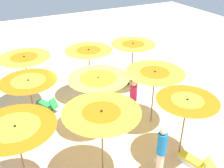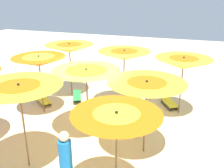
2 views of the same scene
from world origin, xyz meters
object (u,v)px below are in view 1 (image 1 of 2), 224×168
beach_umbrella_3 (29,85)px  lounger_1 (118,79)px  beach_umbrella_6 (25,61)px  lounger_0 (194,161)px  beach_umbrella_8 (133,48)px  beach_umbrella_5 (155,76)px  beach_umbrella_4 (98,83)px  beach_umbrella_0 (16,132)px  beachgoer_1 (133,98)px  beach_umbrella_2 (187,105)px  beach_ball (158,161)px  beachgoer_0 (161,150)px  lounger_3 (21,122)px  lounger_2 (47,104)px  beach_umbrella_7 (89,54)px  beach_umbrella_1 (102,117)px

beach_umbrella_3 → lounger_1: size_ratio=1.96×
beach_umbrella_6 → lounger_0: bearing=-56.7°
beach_umbrella_8 → beach_umbrella_5: bearing=-105.6°
beach_umbrella_4 → lounger_1: 4.27m
beach_umbrella_4 → beach_umbrella_6: 3.56m
beach_umbrella_0 → beachgoer_1: beach_umbrella_0 is taller
beach_umbrella_4 → beachgoer_1: bearing=6.0°
beach_umbrella_2 → beach_ball: 2.19m
beach_umbrella_8 → beach_ball: bearing=-111.2°
beach_umbrella_2 → beach_umbrella_3: bearing=139.8°
beach_umbrella_0 → lounger_1: beach_umbrella_0 is taller
beach_umbrella_0 → beachgoer_0: size_ratio=1.35×
beach_umbrella_3 → lounger_3: beach_umbrella_3 is taller
beach_umbrella_4 → lounger_0: size_ratio=1.74×
beach_umbrella_5 → lounger_2: bearing=141.2°
beach_umbrella_8 → beach_ball: beach_umbrella_8 is taller
beachgoer_1 → lounger_1: bearing=-168.7°
beach_umbrella_4 → beach_umbrella_8: 3.79m
beach_umbrella_7 → lounger_3: bearing=-165.6°
beach_umbrella_3 → beach_umbrella_2: bearing=-40.2°
beach_umbrella_2 → beach_umbrella_8: (1.08, 5.08, -0.05)m
beach_umbrella_8 → beachgoer_1: bearing=-119.5°
beach_umbrella_5 → beach_umbrella_2: bearing=-96.7°
lounger_2 → beach_ball: bearing=-179.7°
lounger_3 → beach_ball: bearing=-10.4°
beach_umbrella_2 → beach_umbrella_3: size_ratio=1.00×
beachgoer_1 → beach_ball: 2.97m
beach_umbrella_0 → beach_umbrella_6: beach_umbrella_0 is taller
beach_umbrella_1 → beachgoer_0: bearing=-25.3°
lounger_3 → beachgoer_0: beachgoer_0 is taller
beachgoer_0 → beach_ball: beachgoer_0 is taller
beach_umbrella_4 → beachgoer_0: size_ratio=1.26×
beach_umbrella_6 → lounger_3: bearing=-117.4°
beach_umbrella_2 → beach_umbrella_3: beach_umbrella_3 is taller
beach_umbrella_2 → beach_ball: size_ratio=9.63×
beach_umbrella_2 → beach_ball: bearing=178.3°
lounger_3 → beach_umbrella_1: bearing=-25.6°
beach_umbrella_2 → beach_umbrella_6: 6.78m
beach_umbrella_8 → lounger_1: 1.99m
beach_umbrella_4 → beach_umbrella_3: bearing=159.9°
lounger_0 → beach_umbrella_7: bearing=-3.8°
beach_umbrella_3 → beach_umbrella_8: (5.21, 1.58, -0.05)m
beach_umbrella_6 → beach_umbrella_5: bearing=-40.0°
beach_umbrella_6 → beach_umbrella_8: (4.96, -0.47, -0.12)m
beach_umbrella_7 → beach_ball: (0.33, -5.02, -2.09)m
beach_umbrella_4 → lounger_2: size_ratio=1.92×
beach_umbrella_2 → lounger_0: bearing=-75.1°
beach_umbrella_4 → beach_ball: size_ratio=9.51×
lounger_3 → beach_umbrella_0: bearing=-58.8°
beach_umbrella_0 → beach_umbrella_8: 7.40m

